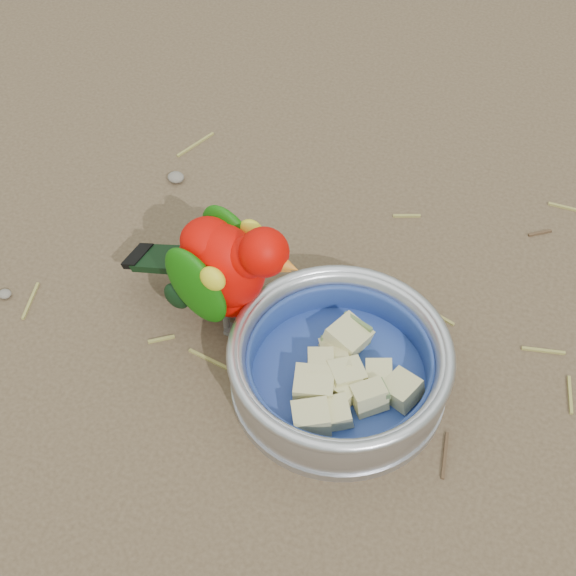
% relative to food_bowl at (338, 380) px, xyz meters
% --- Properties ---
extents(ground, '(60.00, 60.00, 0.00)m').
position_rel_food_bowl_xyz_m(ground, '(-0.09, -0.05, -0.01)').
color(ground, brown).
extents(food_bowl, '(0.21, 0.21, 0.02)m').
position_rel_food_bowl_xyz_m(food_bowl, '(0.00, 0.00, 0.00)').
color(food_bowl, '#B2B2BA').
rests_on(food_bowl, ground).
extents(bowl_wall, '(0.21, 0.21, 0.04)m').
position_rel_food_bowl_xyz_m(bowl_wall, '(0.00, 0.00, 0.03)').
color(bowl_wall, '#B2B2BA').
rests_on(bowl_wall, food_bowl).
extents(fruit_wedges, '(0.13, 0.13, 0.03)m').
position_rel_food_bowl_xyz_m(fruit_wedges, '(0.00, 0.00, 0.02)').
color(fruit_wedges, '#C4BD7E').
rests_on(fruit_wedges, food_bowl).
extents(lory_parrot, '(0.20, 0.12, 0.15)m').
position_rel_food_bowl_xyz_m(lory_parrot, '(-0.13, 0.04, 0.07)').
color(lory_parrot, '#C80600').
rests_on(lory_parrot, ground).
extents(ground_debris, '(0.90, 0.80, 0.01)m').
position_rel_food_bowl_xyz_m(ground_debris, '(-0.05, 0.00, -0.01)').
color(ground_debris, olive).
rests_on(ground_debris, ground).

